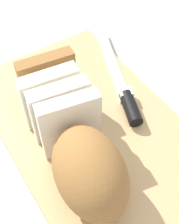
% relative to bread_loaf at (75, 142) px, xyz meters
% --- Properties ---
extents(ground_plane, '(3.00, 3.00, 0.00)m').
position_rel_bread_loaf_xyz_m(ground_plane, '(0.05, -0.06, -0.07)').
color(ground_plane, beige).
extents(cutting_board, '(0.44, 0.28, 0.02)m').
position_rel_bread_loaf_xyz_m(cutting_board, '(0.05, -0.06, -0.06)').
color(cutting_board, tan).
rests_on(cutting_board, ground_plane).
extents(bread_loaf, '(0.27, 0.13, 0.11)m').
position_rel_bread_loaf_xyz_m(bread_loaf, '(0.00, 0.00, 0.00)').
color(bread_loaf, '#996633').
rests_on(bread_loaf, cutting_board).
extents(bread_knife, '(0.27, 0.12, 0.02)m').
position_rel_bread_loaf_xyz_m(bread_knife, '(0.07, -0.14, -0.04)').
color(bread_knife, silver).
rests_on(bread_knife, cutting_board).
extents(crumb_near_knife, '(0.00, 0.00, 0.00)m').
position_rel_bread_loaf_xyz_m(crumb_near_knife, '(0.08, -0.09, -0.05)').
color(crumb_near_knife, tan).
rests_on(crumb_near_knife, cutting_board).
extents(crumb_near_loaf, '(0.01, 0.01, 0.01)m').
position_rel_bread_loaf_xyz_m(crumb_near_loaf, '(0.08, -0.03, -0.05)').
color(crumb_near_loaf, tan).
rests_on(crumb_near_loaf, cutting_board).
extents(crumb_stray_left, '(0.01, 0.01, 0.01)m').
position_rel_bread_loaf_xyz_m(crumb_stray_left, '(0.10, -0.02, -0.05)').
color(crumb_stray_left, tan).
rests_on(crumb_stray_left, cutting_board).
extents(crumb_stray_right, '(0.00, 0.00, 0.00)m').
position_rel_bread_loaf_xyz_m(crumb_stray_right, '(0.02, -0.03, -0.05)').
color(crumb_stray_right, tan).
rests_on(crumb_stray_right, cutting_board).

